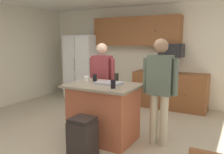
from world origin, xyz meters
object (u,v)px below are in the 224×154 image
mug_ceramic_white (87,79)px  serving_tray (109,83)px  person_guest_right (102,78)px  glass_short_whisky (113,84)px  refrigerator (82,67)px  microwave_over_range (172,50)px  kitchen_island (104,112)px  person_guest_left (160,85)px  tumbler_amber (95,78)px  glass_pilsner (116,78)px  trash_bin (83,138)px

mug_ceramic_white → serving_tray: mug_ceramic_white is taller
person_guest_right → glass_short_whisky: 1.17m
refrigerator → person_guest_right: 2.35m
refrigerator → mug_ceramic_white: size_ratio=13.72×
microwave_over_range → glass_short_whisky: microwave_over_range is taller
kitchen_island → glass_short_whisky: glass_short_whisky is taller
kitchen_island → glass_short_whisky: 0.65m
mug_ceramic_white → person_guest_left: bearing=6.4°
person_guest_left → tumbler_amber: size_ratio=13.39×
kitchen_island → glass_pilsner: 0.63m
kitchen_island → mug_ceramic_white: mug_ceramic_white is taller
kitchen_island → trash_bin: size_ratio=1.94×
person_guest_left → serving_tray: (-0.82, -0.19, -0.01)m
glass_pilsner → trash_bin: 1.24m
glass_short_whisky → microwave_over_range: bearing=86.3°
refrigerator → serving_tray: (2.20, -2.29, 0.07)m
tumbler_amber → trash_bin: 1.22m
person_guest_right → tumbler_amber: 0.54m
person_guest_right → tumbler_amber: size_ratio=12.72×
person_guest_right → microwave_over_range: bearing=119.7°
person_guest_left → kitchen_island: bearing=0.0°
refrigerator → trash_bin: size_ratio=3.01×
glass_pilsner → serving_tray: glass_pilsner is taller
tumbler_amber → mug_ceramic_white: size_ratio=0.96×
refrigerator → glass_pilsner: 3.05m
trash_bin → microwave_over_range: bearing=83.0°
tumbler_amber → mug_ceramic_white: 0.15m
mug_ceramic_white → trash_bin: 1.19m
kitchen_island → mug_ceramic_white: 0.67m
person_guest_left → tumbler_amber: bearing=-12.5°
glass_pilsner → mug_ceramic_white: size_ratio=1.21×
microwave_over_range → mug_ceramic_white: bearing=-110.5°
refrigerator → microwave_over_range: 2.66m
trash_bin → person_guest_right: bearing=110.4°
trash_bin → glass_short_whisky: bearing=67.1°
glass_pilsner → serving_tray: size_ratio=0.37×
refrigerator → microwave_over_range: refrigerator is taller
microwave_over_range → person_guest_left: person_guest_left is taller
kitchen_island → refrigerator: bearing=132.2°
kitchen_island → serving_tray: serving_tray is taller
microwave_over_range → mug_ceramic_white: (-0.88, -2.36, -0.44)m
person_guest_left → person_guest_right: 1.42m
tumbler_amber → serving_tray: tumbler_amber is taller
microwave_over_range → kitchen_island: bearing=-100.8°
microwave_over_range → kitchen_island: microwave_over_range is taller
microwave_over_range → person_guest_right: (-0.92, -1.77, -0.51)m
refrigerator → person_guest_left: bearing=-34.7°
microwave_over_range → person_guest_right: 2.06m
person_guest_left → serving_tray: bearing=-2.5°
refrigerator → person_guest_left: (3.02, -2.10, 0.08)m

